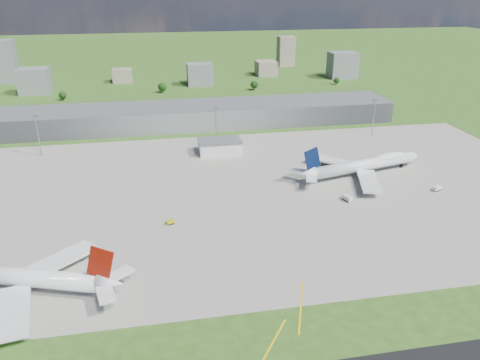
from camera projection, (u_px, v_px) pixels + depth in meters
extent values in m
plane|color=#30541A|center=(196.00, 131.00, 339.92)|extent=(1400.00, 1400.00, 0.00)
cube|color=gray|center=(236.00, 192.00, 242.23)|extent=(360.00, 190.00, 0.08)
cube|color=gray|center=(194.00, 115.00, 350.51)|extent=(300.00, 42.00, 15.00)
cube|color=silver|center=(220.00, 147.00, 294.86)|extent=(26.00, 16.00, 8.00)
cylinder|color=gray|center=(39.00, 137.00, 286.52)|extent=(0.70, 0.70, 25.00)
cube|color=gray|center=(35.00, 117.00, 281.47)|extent=(3.50, 2.00, 1.20)
cylinder|color=gray|center=(216.00, 127.00, 305.06)|extent=(0.70, 0.70, 25.00)
cube|color=gray|center=(216.00, 108.00, 300.01)|extent=(3.50, 2.00, 1.20)
cylinder|color=gray|center=(373.00, 119.00, 323.59)|extent=(0.70, 0.70, 25.00)
cube|color=gray|center=(376.00, 101.00, 318.54)|extent=(3.50, 2.00, 1.20)
cylinder|color=white|center=(14.00, 276.00, 163.18)|extent=(60.87, 26.02, 6.42)
cone|color=white|center=(110.00, 283.00, 158.23)|extent=(10.17, 8.83, 6.42)
cube|color=#991708|center=(10.00, 281.00, 164.24)|extent=(49.06, 18.84, 1.39)
cube|color=white|center=(14.00, 311.00, 148.87)|extent=(14.89, 29.18, 0.96)
cube|color=white|center=(61.00, 259.00, 176.63)|extent=(27.28, 25.60, 0.96)
cube|color=maroon|center=(100.00, 263.00, 155.54)|extent=(10.27, 3.93, 12.94)
cylinder|color=#38383D|center=(15.00, 308.00, 153.67)|extent=(6.68, 5.13, 3.43)
cylinder|color=#38383D|center=(50.00, 269.00, 174.12)|extent=(6.68, 5.13, 3.43)
cube|color=black|center=(26.00, 297.00, 159.75)|extent=(2.03, 1.77, 2.68)
cube|color=black|center=(41.00, 281.00, 168.52)|extent=(2.03, 1.77, 2.68)
cylinder|color=white|center=(365.00, 165.00, 261.50)|extent=(66.22, 21.64, 6.65)
cone|color=white|center=(415.00, 156.00, 274.80)|extent=(6.74, 7.69, 6.65)
cone|color=white|center=(307.00, 174.00, 247.27)|extent=(9.87, 8.43, 6.65)
cube|color=#1C279A|center=(367.00, 168.00, 263.11)|extent=(53.68, 15.09, 1.39)
ellipsoid|color=white|center=(390.00, 157.00, 267.11)|extent=(22.22, 11.33, 5.98)
cube|color=white|center=(333.00, 161.00, 272.39)|extent=(27.50, 28.41, 0.96)
cube|color=white|center=(369.00, 181.00, 245.02)|extent=(17.88, 31.42, 0.96)
cube|color=#08153A|center=(312.00, 159.00, 245.18)|extent=(10.52, 2.96, 12.95)
cylinder|color=#38383D|center=(346.00, 167.00, 269.12)|extent=(6.52, 4.69, 3.43)
cylinder|color=#38383D|center=(326.00, 162.00, 275.84)|extent=(6.52, 4.69, 3.43)
cylinder|color=#38383D|center=(367.00, 179.00, 252.89)|extent=(6.52, 4.69, 3.43)
cylinder|color=#38383D|center=(370.00, 188.00, 241.59)|extent=(6.52, 4.69, 3.43)
cube|color=black|center=(349.00, 171.00, 264.97)|extent=(1.96, 1.64, 2.68)
cube|color=black|center=(360.00, 177.00, 256.86)|extent=(1.96, 1.64, 2.68)
cube|color=black|center=(401.00, 165.00, 273.22)|extent=(1.96, 1.64, 2.68)
cube|color=#BDB10B|center=(170.00, 222.00, 209.73)|extent=(4.03, 3.14, 1.42)
cube|color=black|center=(170.00, 223.00, 210.01)|extent=(3.57, 3.05, 0.70)
cube|color=silver|center=(347.00, 198.00, 231.58)|extent=(4.01, 5.88, 2.37)
cube|color=black|center=(347.00, 200.00, 232.05)|extent=(3.86, 5.15, 0.70)
cube|color=white|center=(437.00, 188.00, 242.84)|extent=(5.17, 3.87, 2.08)
cube|color=black|center=(437.00, 190.00, 243.25)|extent=(4.57, 3.69, 0.70)
cube|color=slate|center=(34.00, 81.00, 447.08)|extent=(28.00, 22.00, 24.00)
cube|color=gray|center=(122.00, 76.00, 498.66)|extent=(20.00, 18.00, 14.00)
cube|color=slate|center=(200.00, 74.00, 483.47)|extent=(26.00, 20.00, 22.00)
cube|color=gray|center=(266.00, 68.00, 534.26)|extent=(22.00, 24.00, 16.00)
cube|color=slate|center=(343.00, 65.00, 518.27)|extent=(30.00, 22.00, 28.00)
cube|color=slate|center=(5.00, 62.00, 490.59)|extent=(22.00, 20.00, 44.00)
cube|color=gray|center=(286.00, 51.00, 591.24)|extent=(20.00, 18.00, 36.00)
cylinder|color=#382314|center=(63.00, 99.00, 424.67)|extent=(0.70, 0.70, 3.00)
sphere|color=black|center=(62.00, 95.00, 423.34)|extent=(6.75, 6.75, 6.75)
cylinder|color=#382314|center=(162.00, 91.00, 453.26)|extent=(0.70, 0.70, 3.60)
sphere|color=black|center=(162.00, 87.00, 451.66)|extent=(8.10, 8.10, 8.10)
cylinder|color=#382314|center=(254.00, 89.00, 463.95)|extent=(0.70, 0.70, 3.40)
sphere|color=black|center=(254.00, 85.00, 462.44)|extent=(7.65, 7.65, 7.65)
cylinder|color=#382314|center=(336.00, 83.00, 488.26)|extent=(0.70, 0.70, 2.80)
sphere|color=black|center=(336.00, 80.00, 487.02)|extent=(6.30, 6.30, 6.30)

